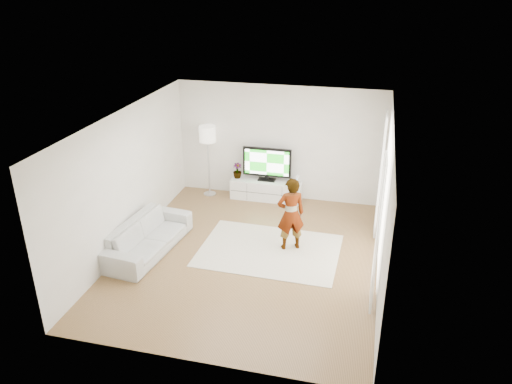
% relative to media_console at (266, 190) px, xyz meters
% --- Properties ---
extents(floor, '(6.00, 6.00, 0.00)m').
position_rel_media_console_xyz_m(floor, '(0.26, -2.76, -0.25)').
color(floor, olive).
rests_on(floor, ground).
extents(ceiling, '(6.00, 6.00, 0.00)m').
position_rel_media_console_xyz_m(ceiling, '(0.26, -2.76, 2.55)').
color(ceiling, white).
rests_on(ceiling, wall_back).
extents(wall_left, '(0.02, 6.00, 2.80)m').
position_rel_media_console_xyz_m(wall_left, '(-2.24, -2.76, 1.15)').
color(wall_left, white).
rests_on(wall_left, floor).
extents(wall_right, '(0.02, 6.00, 2.80)m').
position_rel_media_console_xyz_m(wall_right, '(2.76, -2.76, 1.15)').
color(wall_right, white).
rests_on(wall_right, floor).
extents(wall_back, '(5.00, 0.02, 2.80)m').
position_rel_media_console_xyz_m(wall_back, '(0.26, 0.24, 1.15)').
color(wall_back, white).
rests_on(wall_back, floor).
extents(wall_front, '(5.00, 0.02, 2.80)m').
position_rel_media_console_xyz_m(wall_front, '(0.26, -5.76, 1.15)').
color(wall_front, white).
rests_on(wall_front, floor).
extents(window, '(0.01, 2.60, 2.50)m').
position_rel_media_console_xyz_m(window, '(2.74, -2.46, 1.20)').
color(window, white).
rests_on(window, wall_right).
extents(curtain_near, '(0.04, 0.70, 2.60)m').
position_rel_media_console_xyz_m(curtain_near, '(2.66, -3.76, 1.10)').
color(curtain_near, white).
rests_on(curtain_near, floor).
extents(curtain_far, '(0.04, 0.70, 2.60)m').
position_rel_media_console_xyz_m(curtain_far, '(2.66, -1.16, 1.10)').
color(curtain_far, white).
rests_on(curtain_far, floor).
extents(media_console, '(1.75, 0.50, 0.49)m').
position_rel_media_console_xyz_m(media_console, '(0.00, 0.00, 0.00)').
color(media_console, white).
rests_on(media_console, floor).
extents(television, '(1.19, 0.23, 0.83)m').
position_rel_media_console_xyz_m(television, '(-0.00, 0.03, 0.69)').
color(television, black).
rests_on(television, media_console).
extents(game_console, '(0.07, 0.16, 0.21)m').
position_rel_media_console_xyz_m(game_console, '(0.76, -0.00, 0.35)').
color(game_console, white).
rests_on(game_console, media_console).
extents(potted_plant, '(0.26, 0.26, 0.38)m').
position_rel_media_console_xyz_m(potted_plant, '(-0.74, 0.00, 0.44)').
color(potted_plant, '#3F7238').
rests_on(potted_plant, media_console).
extents(rug, '(2.82, 2.06, 0.01)m').
position_rel_media_console_xyz_m(rug, '(0.61, -2.45, -0.24)').
color(rug, beige).
rests_on(rug, floor).
extents(player, '(0.66, 0.57, 1.53)m').
position_rel_media_console_xyz_m(player, '(0.99, -2.24, 0.53)').
color(player, '#334772').
rests_on(player, rug).
extents(sofa, '(1.11, 2.31, 0.65)m').
position_rel_media_console_xyz_m(sofa, '(-1.76, -3.02, 0.08)').
color(sofa, silver).
rests_on(sofa, floor).
extents(floor_lamp, '(0.40, 0.40, 1.78)m').
position_rel_media_console_xyz_m(floor_lamp, '(-1.46, -0.06, 1.26)').
color(floor_lamp, silver).
rests_on(floor_lamp, floor).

